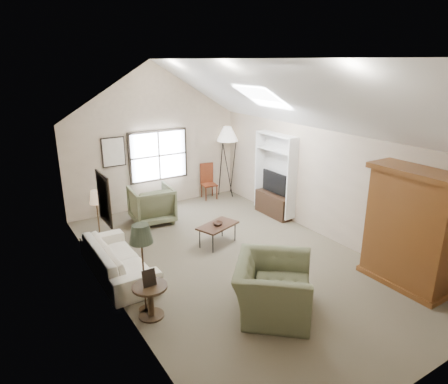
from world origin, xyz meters
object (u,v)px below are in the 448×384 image
armoire (410,229)px  side_table (151,301)px  sofa (118,259)px  armchair_near (273,287)px  side_chair (209,182)px  armchair_far (152,205)px  coffee_table (218,234)px

armoire → side_table: bearing=160.4°
armoire → sofa: armoire is taller
armchair_near → side_chair: bearing=21.8°
armoire → side_chair: bearing=95.8°
armchair_near → armchair_far: bearing=44.0°
armchair_far → side_table: 4.06m
armchair_near → coffee_table: bearing=29.9°
armchair_near → side_chair: (1.99, 5.48, 0.08)m
sofa → side_chair: (3.76, 2.95, 0.20)m
armchair_far → coffee_table: armchair_far is taller
side_chair → armchair_near: bearing=-101.8°
side_chair → side_table: bearing=-121.4°
side_table → side_chair: size_ratio=0.53×
armoire → armchair_far: (-2.79, 5.29, -0.63)m
armoire → side_table: armoire is taller
coffee_table → side_table: side_table is taller
sofa → armchair_far: 2.66m
armchair_far → armoire: bearing=123.1°
coffee_table → side_table: (-2.31, -1.71, 0.04)m
armchair_near → side_table: bearing=103.7°
armoire → coffee_table: bearing=122.2°
side_table → armchair_near: bearing=-28.1°
side_table → sofa: bearing=90.5°
sofa → armchair_far: size_ratio=2.17×
armchair_near → side_chair: size_ratio=1.29×
side_chair → sofa: bearing=-133.8°
armoire → coffee_table: armoire is taller
side_table → armoire: bearing=-19.6°
sofa → coffee_table: sofa is taller
coffee_table → sofa: bearing=-177.3°
armchair_far → side_chair: bearing=-154.2°
side_table → side_chair: side_chair is taller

